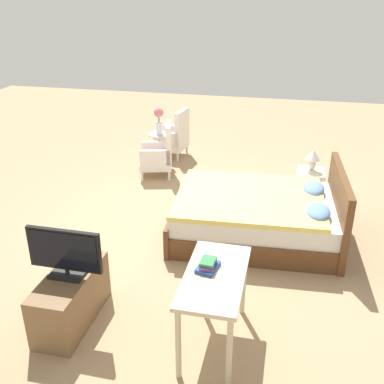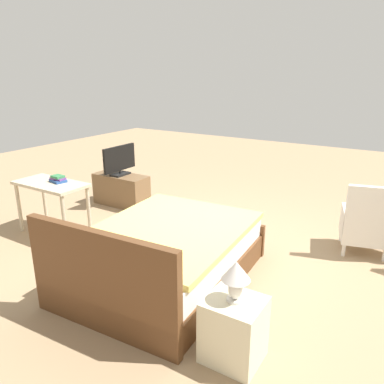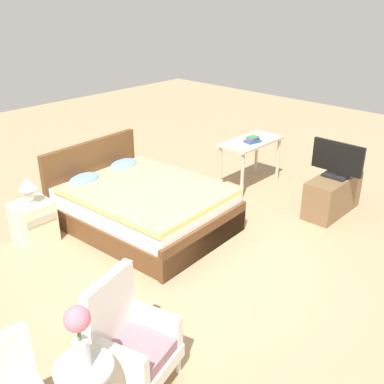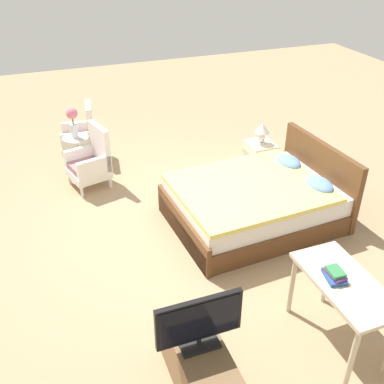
{
  "view_description": "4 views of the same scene",
  "coord_description": "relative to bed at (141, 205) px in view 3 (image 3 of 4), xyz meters",
  "views": [
    {
      "loc": [
        5.37,
        1.22,
        3.0
      ],
      "look_at": [
        0.37,
        0.08,
        0.65
      ],
      "focal_mm": 42.0,
      "sensor_mm": 36.0,
      "label": 1
    },
    {
      "loc": [
        -2.03,
        3.82,
        2.18
      ],
      "look_at": [
        0.26,
        0.14,
        0.79
      ],
      "focal_mm": 35.0,
      "sensor_mm": 36.0,
      "label": 2
    },
    {
      "loc": [
        -3.21,
        -3.12,
        2.86
      ],
      "look_at": [
        0.29,
        0.16,
        0.68
      ],
      "focal_mm": 42.0,
      "sensor_mm": 36.0,
      "label": 3
    },
    {
      "loc": [
        4.49,
        -1.61,
        3.47
      ],
      "look_at": [
        0.12,
        0.02,
        0.63
      ],
      "focal_mm": 42.0,
      "sensor_mm": 36.0,
      "label": 4
    }
  ],
  "objects": [
    {
      "name": "ground_plane",
      "position": [
        -0.15,
        -0.92,
        -0.3
      ],
      "size": [
        16.0,
        16.0,
        0.0
      ],
      "primitive_type": "plane",
      "color": "#A38460"
    },
    {
      "name": "bed",
      "position": [
        0.0,
        0.0,
        0.0
      ],
      "size": [
        1.68,
        2.19,
        0.96
      ],
      "color": "brown",
      "rests_on": "ground_plane"
    },
    {
      "name": "armchair_by_window_right",
      "position": [
        -1.74,
        -1.87,
        0.08
      ],
      "size": [
        0.66,
        0.66,
        0.92
      ],
      "color": "white",
      "rests_on": "ground_plane"
    },
    {
      "name": "flower_vase",
      "position": [
        -2.23,
        -2.0,
        0.59
      ],
      "size": [
        0.17,
        0.17,
        0.48
      ],
      "color": "silver",
      "rests_on": "side_table"
    },
    {
      "name": "nightstand",
      "position": [
        -1.16,
        0.65,
        -0.03
      ],
      "size": [
        0.44,
        0.41,
        0.53
      ],
      "color": "beige",
      "rests_on": "ground_plane"
    },
    {
      "name": "table_lamp",
      "position": [
        -1.16,
        0.65,
        0.45
      ],
      "size": [
        0.22,
        0.22,
        0.33
      ],
      "color": "silver",
      "rests_on": "nightstand"
    },
    {
      "name": "tv_stand",
      "position": [
        2.06,
        -1.62,
        -0.04
      ],
      "size": [
        0.96,
        0.4,
        0.53
      ],
      "color": "brown",
      "rests_on": "ground_plane"
    },
    {
      "name": "tv_flatscreen",
      "position": [
        2.06,
        -1.62,
        0.48
      ],
      "size": [
        0.2,
        0.71,
        0.49
      ],
      "color": "black",
      "rests_on": "tv_stand"
    },
    {
      "name": "vanity_desk",
      "position": [
        2.04,
        -0.22,
        0.34
      ],
      "size": [
        1.04,
        0.52,
        0.75
      ],
      "color": "beige",
      "rests_on": "ground_plane"
    },
    {
      "name": "book_stack",
      "position": [
        1.97,
        -0.3,
        0.49
      ],
      "size": [
        0.26,
        0.2,
        0.09
      ],
      "color": "#284C8E",
      "rests_on": "vanity_desk"
    }
  ]
}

